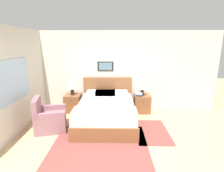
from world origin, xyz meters
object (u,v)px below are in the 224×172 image
bed (106,111)px  nightstand_by_door (142,103)px  armchair (49,119)px  table_lamp_near_window (72,86)px  table_lamp_by_door (142,86)px  nightstand_near_window (73,103)px

bed → nightstand_by_door: 1.38m
armchair → nightstand_by_door: (2.58, 1.29, -0.01)m
nightstand_by_door → table_lamp_near_window: bearing=-179.3°
armchair → nightstand_by_door: bearing=102.7°
bed → table_lamp_by_door: size_ratio=4.81×
armchair → nightstand_by_door: size_ratio=1.54×
bed → nightstand_near_window: bearing=145.3°
nightstand_near_window → nightstand_by_door: 2.27m
nightstand_near_window → table_lamp_near_window: (0.01, -0.03, 0.60)m
table_lamp_near_window → table_lamp_by_door: 2.25m
nightstand_by_door → table_lamp_by_door: bearing=-111.9°
bed → table_lamp_by_door: bed is taller
armchair → table_lamp_near_window: (0.32, 1.26, 0.59)m
bed → nightstand_near_window: 1.38m
nightstand_by_door → armchair: bearing=-153.5°
bed → nightstand_near_window: size_ratio=3.75×
armchair → nightstand_near_window: bearing=152.4°
bed → table_lamp_by_door: bearing=33.9°
table_lamp_near_window → table_lamp_by_door: same height
armchair → table_lamp_by_door: size_ratio=1.97×
table_lamp_near_window → table_lamp_by_door: size_ratio=1.00×
armchair → nightstand_by_door: 2.89m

